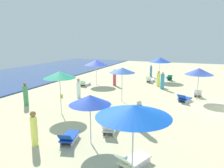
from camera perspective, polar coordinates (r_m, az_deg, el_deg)
name	(u,v)px	position (r m, az deg, el deg)	size (l,w,h in m)	color
umbrella_0	(122,70)	(15.73, 2.71, 3.70)	(1.94, 1.94, 2.58)	silver
umbrella_1	(60,75)	(13.42, -13.80, 2.39)	(1.96, 1.96, 2.68)	silver
umbrella_2	(96,63)	(22.04, -4.28, 5.71)	(2.41, 2.41, 2.54)	silver
lounge_chair_2_0	(85,83)	(21.92, -7.19, 0.18)	(1.36, 0.71, 0.63)	silver
umbrella_3	(160,60)	(24.71, 12.67, 6.28)	(2.44, 2.44, 2.64)	silver
lounge_chair_3_0	(150,80)	(23.98, 10.17, 1.13)	(1.50, 0.90, 0.73)	silver
lounge_chair_3_1	(169,78)	(25.79, 14.91, 1.59)	(1.57, 0.96, 0.67)	silver
umbrella_4	(90,100)	(9.27, -5.88, -4.20)	(1.84, 1.84, 2.24)	silver
lounge_chair_4_0	(110,128)	(10.91, -0.50, -11.68)	(1.35, 0.77, 0.60)	silver
lounge_chair_4_1	(69,137)	(10.12, -11.39, -13.70)	(1.49, 0.90, 0.63)	silver
umbrella_5	(133,111)	(6.60, 5.70, -7.11)	(2.35, 2.35, 2.62)	silver
lounge_chair_5_1	(133,160)	(8.31, 5.57, -19.58)	(1.56, 1.14, 0.64)	silver
umbrella_6	(199,71)	(17.47, 22.17, 3.13)	(2.10, 2.10, 2.48)	silver
lounge_chair_6_0	(184,99)	(17.02, 18.68, -3.68)	(1.44, 1.08, 0.63)	silver
lounge_chair_6_1	(197,93)	(19.00, 21.61, -2.33)	(1.33, 0.81, 0.65)	silver
beachgoer_0	(158,79)	(21.82, 12.25, 1.25)	(0.38, 0.38, 1.56)	#F9EE61
beachgoer_1	(162,81)	(20.64, 13.28, 0.78)	(0.49, 0.49, 1.65)	teal
beachgoer_2	(115,78)	(21.70, 0.69, 1.68)	(0.40, 0.40, 1.69)	#DF4D58
beachgoer_3	(34,129)	(10.04, -20.06, -11.18)	(0.36, 0.36, 1.58)	#F9F863
beachgoer_4	(79,88)	(17.28, -8.88, -1.18)	(0.36, 0.36, 1.58)	white
beachgoer_5	(139,116)	(11.22, 7.13, -8.40)	(0.49, 0.49, 1.54)	#2694BE
beachgoer_6	(26,95)	(16.22, -22.00, -2.68)	(0.47, 0.47, 1.65)	#45955D
beachgoer_7	(151,71)	(27.08, 10.34, 3.40)	(0.36, 0.36, 1.57)	#4583BB
beach_ball_0	(61,96)	(17.78, -13.32, -3.04)	(0.28, 0.28, 0.28)	yellow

